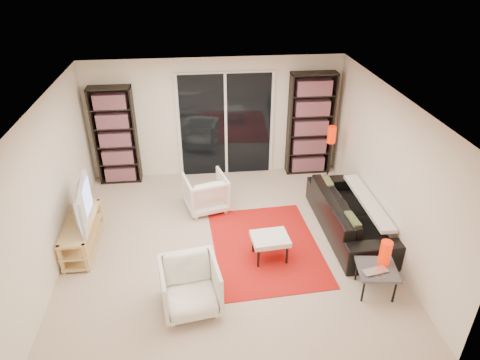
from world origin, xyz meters
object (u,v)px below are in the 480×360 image
at_px(bookshelf_left, 116,136).
at_px(floor_lamp, 331,142).
at_px(sofa, 350,214).
at_px(side_table, 377,271).
at_px(tv_stand, 82,234).
at_px(bookshelf_right, 310,124).
at_px(ottoman, 270,240).
at_px(armchair_back, 206,192).
at_px(armchair_front, 190,286).

bearing_deg(bookshelf_left, floor_lamp, -7.74).
height_order(sofa, side_table, sofa).
distance_m(tv_stand, floor_lamp, 4.75).
relative_size(bookshelf_right, ottoman, 3.59).
distance_m(bookshelf_left, armchair_back, 2.17).
relative_size(bookshelf_left, armchair_front, 2.56).
height_order(side_table, floor_lamp, floor_lamp).
relative_size(tv_stand, ottoman, 2.20).
relative_size(tv_stand, sofa, 0.58).
relative_size(sofa, floor_lamp, 1.84).
distance_m(tv_stand, ottoman, 2.94).
bearing_deg(ottoman, bookshelf_left, 133.20).
bearing_deg(side_table, bookshelf_right, 90.84).
bearing_deg(armchair_back, tv_stand, 11.34).
bearing_deg(bookshelf_left, tv_stand, -98.05).
xyz_separation_m(bookshelf_left, sofa, (4.02, -2.18, -0.65)).
bearing_deg(bookshelf_left, ottoman, -46.80).
height_order(bookshelf_right, armchair_front, bookshelf_right).
xyz_separation_m(bookshelf_left, armchair_front, (1.37, -3.62, -0.63)).
bearing_deg(bookshelf_right, floor_lamp, -64.26).
xyz_separation_m(tv_stand, sofa, (4.32, -0.02, 0.06)).
distance_m(sofa, floor_lamp, 1.73).
bearing_deg(sofa, bookshelf_left, 60.29).
bearing_deg(side_table, armchair_back, 133.22).
relative_size(bookshelf_left, ottoman, 3.33).
distance_m(armchair_back, floor_lamp, 2.61).
bearing_deg(ottoman, side_table, -33.03).
xyz_separation_m(bookshelf_right, sofa, (0.17, -2.18, -0.72)).
height_order(ottoman, side_table, same).
bearing_deg(sofa, armchair_front, 117.32).
height_order(tv_stand, side_table, tv_stand).
bearing_deg(ottoman, armchair_front, -144.00).
bearing_deg(armchair_back, sofa, 143.90).
height_order(armchair_front, side_table, armchair_front).
distance_m(bookshelf_right, armchair_back, 2.60).
xyz_separation_m(bookshelf_right, armchair_back, (-2.18, -1.23, -0.72)).
height_order(bookshelf_right, sofa, bookshelf_right).
relative_size(tv_stand, side_table, 2.18).
height_order(armchair_front, floor_lamp, floor_lamp).
relative_size(sofa, armchair_back, 3.07).
bearing_deg(bookshelf_right, side_table, -89.16).
xyz_separation_m(bookshelf_right, tv_stand, (-4.16, -2.16, -0.79)).
bearing_deg(armchair_front, bookshelf_right, 47.12).
bearing_deg(sofa, ottoman, 110.10).
distance_m(armchair_front, ottoman, 1.49).
bearing_deg(floor_lamp, tv_stand, -160.07).
height_order(bookshelf_right, side_table, bookshelf_right).
bearing_deg(bookshelf_right, armchair_back, -150.58).
distance_m(bookshelf_right, ottoman, 3.11).
bearing_deg(bookshelf_left, bookshelf_right, -0.00).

